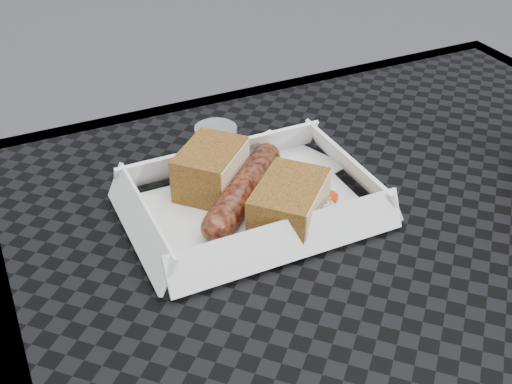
% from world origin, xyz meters
% --- Properties ---
extents(patio_table, '(0.80, 0.80, 0.74)m').
position_xyz_m(patio_table, '(0.00, 0.00, 0.67)').
color(patio_table, black).
rests_on(patio_table, ground).
extents(food_tray, '(0.22, 0.15, 0.00)m').
position_xyz_m(food_tray, '(-0.13, 0.13, 0.75)').
color(food_tray, white).
rests_on(food_tray, patio_table).
extents(bratwurst, '(0.13, 0.13, 0.03)m').
position_xyz_m(bratwurst, '(-0.14, 0.15, 0.76)').
color(bratwurst, brown).
rests_on(bratwurst, food_tray).
extents(bread_near, '(0.10, 0.09, 0.05)m').
position_xyz_m(bread_near, '(-0.16, 0.18, 0.77)').
color(bread_near, brown).
rests_on(bread_near, food_tray).
extents(bread_far, '(0.10, 0.10, 0.04)m').
position_xyz_m(bread_far, '(-0.11, 0.10, 0.77)').
color(bread_far, brown).
rests_on(bread_far, food_tray).
extents(veg_garnish, '(0.03, 0.03, 0.00)m').
position_xyz_m(veg_garnish, '(-0.07, 0.10, 0.75)').
color(veg_garnish, red).
rests_on(veg_garnish, food_tray).
extents(napkin, '(0.16, 0.16, 0.00)m').
position_xyz_m(napkin, '(-0.08, 0.20, 0.75)').
color(napkin, white).
rests_on(napkin, patio_table).
extents(condiment_cup_sauce, '(0.05, 0.05, 0.03)m').
position_xyz_m(condiment_cup_sauce, '(-0.14, 0.22, 0.76)').
color(condiment_cup_sauce, maroon).
rests_on(condiment_cup_sauce, patio_table).
extents(condiment_cup_empty, '(0.05, 0.05, 0.03)m').
position_xyz_m(condiment_cup_empty, '(-0.12, 0.26, 0.76)').
color(condiment_cup_empty, silver).
rests_on(condiment_cup_empty, patio_table).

